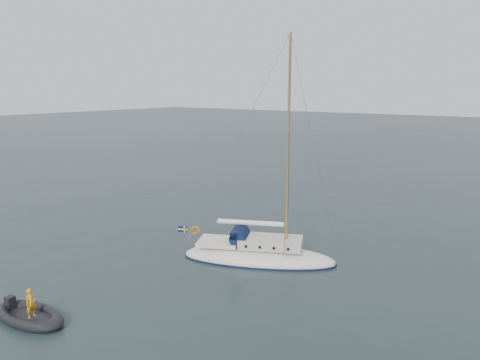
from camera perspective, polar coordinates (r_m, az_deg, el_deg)
The scene contains 4 objects.
ground at distance 26.57m, azimuth 2.79°, elevation -10.30°, with size 300.00×300.00×0.00m, color black.
sailboat at distance 26.81m, azimuth 2.32°, elevation -7.83°, with size 9.20×2.76×13.10m.
dinghy at distance 30.46m, azimuth -0.10°, elevation -7.11°, with size 2.45×1.11×0.35m.
rib at distance 22.59m, azimuth -24.32°, elevation -14.74°, with size 3.88×1.76×1.48m.
Camera 1 is at (13.45, -20.72, 9.77)m, focal length 35.00 mm.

